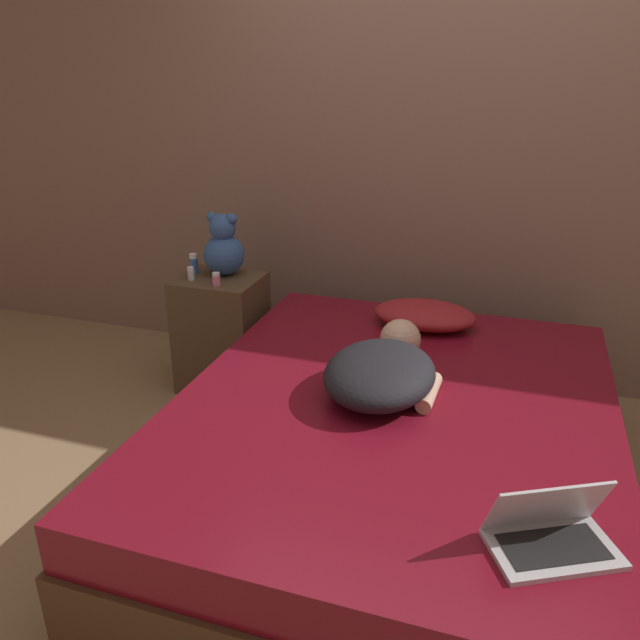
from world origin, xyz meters
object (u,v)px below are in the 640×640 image
object	(u,v)px
laptop	(551,533)
bottle_pink	(216,279)
pillow	(425,315)
teddy_bear	(224,248)
person_lying	(383,369)
bottle_blue	(194,264)
bottle_clear	(191,274)

from	to	relation	value
laptop	bottle_pink	bearing A→B (deg)	114.19
pillow	bottle_pink	bearing A→B (deg)	-172.27
teddy_bear	person_lying	bearing A→B (deg)	-35.07
teddy_bear	bottle_blue	bearing A→B (deg)	-168.11
bottle_clear	laptop	bearing A→B (deg)	-36.08
laptop	bottle_pink	world-z (taller)	bottle_pink
bottle_clear	person_lying	bearing A→B (deg)	-26.88
laptop	bottle_pink	distance (m)	2.05
bottle_clear	bottle_pink	size ratio (longest dim) A/B	1.04
pillow	teddy_bear	distance (m)	1.11
pillow	person_lying	size ratio (longest dim) A/B	0.70
person_lying	laptop	world-z (taller)	laptop
person_lying	bottle_pink	bearing A→B (deg)	152.74
laptop	person_lying	bearing A→B (deg)	103.20
person_lying	bottle_clear	size ratio (longest dim) A/B	10.24
person_lying	bottle_blue	bearing A→B (deg)	151.78
person_lying	laptop	xyz separation A→B (m)	(0.61, -0.71, -0.04)
teddy_bear	bottle_blue	size ratio (longest dim) A/B	3.08
person_lying	bottle_pink	xyz separation A→B (m)	(-1.00, 0.55, 0.09)
bottle_clear	bottle_blue	world-z (taller)	bottle_blue
pillow	bottle_pink	world-z (taller)	bottle_pink
bottle_clear	bottle_blue	bearing A→B (deg)	110.04
person_lying	bottle_clear	xyz separation A→B (m)	(-1.16, 0.59, 0.09)
laptop	bottle_clear	xyz separation A→B (m)	(-1.78, 1.29, 0.13)
teddy_bear	bottle_clear	bearing A→B (deg)	-133.30
bottle_blue	bottle_pink	distance (m)	0.25
bottle_blue	bottle_pink	bearing A→B (deg)	-34.43
pillow	bottle_clear	world-z (taller)	bottle_clear
bottle_pink	pillow	bearing A→B (deg)	7.73
laptop	bottle_pink	size ratio (longest dim) A/B	5.72
laptop	bottle_blue	world-z (taller)	bottle_blue
laptop	bottle_blue	bearing A→B (deg)	114.57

